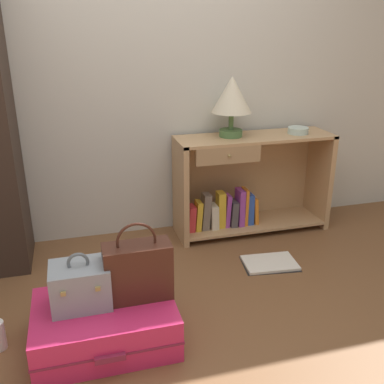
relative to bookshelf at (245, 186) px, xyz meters
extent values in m
plane|color=brown|center=(-0.73, -1.26, -0.36)|extent=(9.00, 9.00, 0.00)
cube|color=beige|center=(-0.73, 0.24, 0.94)|extent=(6.40, 0.10, 2.60)
cube|color=tan|center=(-0.52, -0.02, 0.02)|extent=(0.04, 0.36, 0.76)
cube|color=tan|center=(0.62, -0.02, 0.02)|extent=(0.04, 0.36, 0.76)
cube|color=tan|center=(0.05, -0.02, 0.38)|extent=(1.18, 0.36, 0.02)
cube|color=tan|center=(0.05, -0.02, -0.31)|extent=(1.10, 0.36, 0.02)
cube|color=tan|center=(0.05, 0.16, 0.02)|extent=(1.10, 0.01, 0.74)
cube|color=#A68259|center=(-0.21, -0.19, 0.31)|extent=(0.47, 0.02, 0.12)
sphere|color=#9E844C|center=(-0.21, -0.20, 0.31)|extent=(0.02, 0.02, 0.02)
cube|color=red|center=(-0.44, -0.05, -0.20)|extent=(0.06, 0.11, 0.20)
cube|color=gold|center=(-0.39, -0.05, -0.18)|extent=(0.06, 0.11, 0.23)
cube|color=#726659|center=(-0.33, -0.05, -0.16)|extent=(0.07, 0.10, 0.28)
cube|color=beige|center=(-0.27, -0.05, -0.20)|extent=(0.06, 0.12, 0.19)
cube|color=gold|center=(-0.21, -0.05, -0.15)|extent=(0.06, 0.09, 0.28)
cube|color=purple|center=(-0.16, -0.05, -0.17)|extent=(0.05, 0.10, 0.26)
cube|color=#4C474C|center=(-0.11, -0.05, -0.20)|extent=(0.06, 0.12, 0.20)
cube|color=purple|center=(-0.06, -0.05, -0.15)|extent=(0.04, 0.12, 0.29)
cube|color=orange|center=(-0.02, -0.05, -0.15)|extent=(0.03, 0.12, 0.29)
cube|color=#2D51B2|center=(0.02, -0.05, -0.17)|extent=(0.05, 0.10, 0.24)
cube|color=orange|center=(0.07, -0.05, -0.19)|extent=(0.04, 0.11, 0.21)
cylinder|color=#4C7542|center=(-0.13, 0.01, 0.42)|extent=(0.17, 0.17, 0.05)
cylinder|color=#4C7542|center=(-0.13, 0.01, 0.51)|extent=(0.04, 0.04, 0.13)
cone|color=beige|center=(-0.13, 0.01, 0.70)|extent=(0.29, 0.29, 0.26)
cylinder|color=silver|center=(0.39, -0.04, 0.42)|extent=(0.15, 0.15, 0.05)
cube|color=#DB2860|center=(-1.18, -1.07, -0.25)|extent=(0.70, 0.49, 0.22)
cube|color=maroon|center=(-1.18, -1.07, -0.25)|extent=(0.70, 0.50, 0.01)
cube|color=maroon|center=(-1.18, -1.33, -0.25)|extent=(0.14, 0.02, 0.03)
cube|color=#8E99A3|center=(-1.28, -1.03, -0.03)|extent=(0.28, 0.21, 0.22)
torus|color=slate|center=(-1.28, -1.03, 0.10)|extent=(0.11, 0.02, 0.11)
cube|color=tan|center=(-1.36, -1.15, 0.01)|extent=(0.02, 0.01, 0.02)
cube|color=tan|center=(-1.20, -1.15, 0.01)|extent=(0.02, 0.01, 0.02)
cube|color=#472319|center=(-1.00, -1.04, 0.01)|extent=(0.34, 0.15, 0.30)
torus|color=#472319|center=(-1.00, -1.04, 0.18)|extent=(0.20, 0.01, 0.20)
cube|color=white|center=(-0.04, -0.57, -0.35)|extent=(0.37, 0.27, 0.02)
cube|color=black|center=(-0.04, -0.57, -0.36)|extent=(0.40, 0.30, 0.01)
camera|label=1|loc=(-1.25, -2.96, 1.17)|focal=41.18mm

